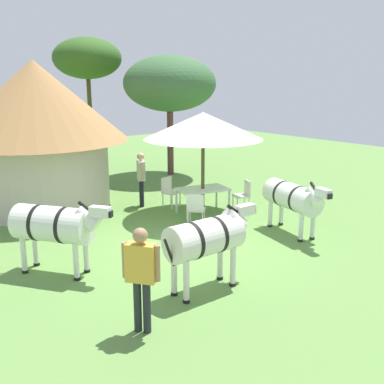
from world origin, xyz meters
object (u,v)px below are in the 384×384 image
object	(u,v)px
patio_dining_table	(203,191)
zebra_nearest_camera	(207,238)
patio_chair_near_lawn	(196,208)
patio_chair_near_hut	(169,190)
zebra_toward_hut	(293,198)
guest_beside_umbrella	(141,174)
acacia_tree_behind_hut	(170,84)
thatched_hut	(37,126)
shade_umbrella	(203,126)
patio_chair_west_end	(244,193)
zebra_by_umbrella	(55,225)
acacia_tree_left_background	(87,59)
standing_watcher	(141,271)

from	to	relation	value
patio_dining_table	zebra_nearest_camera	distance (m)	4.93
patio_dining_table	patio_chair_near_lawn	bearing A→B (deg)	-139.25
patio_chair_near_hut	patio_chair_near_lawn	distance (m)	2.14
patio_chair_near_hut	patio_chair_near_lawn	bearing A→B (deg)	58.82
patio_chair_near_hut	zebra_toward_hut	world-z (taller)	zebra_toward_hut
patio_chair_near_hut	guest_beside_umbrella	world-z (taller)	guest_beside_umbrella
patio_chair_near_hut	acacia_tree_behind_hut	bearing A→B (deg)	-140.80
patio_chair_near_lawn	guest_beside_umbrella	xyz separation A→B (m)	(0.04, 2.59, 0.47)
thatched_hut	shade_umbrella	xyz separation A→B (m)	(3.22, -3.69, 0.08)
patio_chair_near_hut	zebra_nearest_camera	bearing A→B (deg)	46.71
shade_umbrella	patio_chair_west_end	bearing A→B (deg)	-25.64
patio_dining_table	guest_beside_umbrella	xyz separation A→B (m)	(-0.91, 1.78, 0.33)
zebra_toward_hut	zebra_by_umbrella	bearing A→B (deg)	-1.28
zebra_toward_hut	acacia_tree_behind_hut	distance (m)	8.40
shade_umbrella	acacia_tree_left_background	world-z (taller)	acacia_tree_left_background
thatched_hut	standing_watcher	distance (m)	8.21
thatched_hut	patio_chair_near_lawn	distance (m)	5.40
zebra_by_umbrella	zebra_nearest_camera	bearing A→B (deg)	92.23
patio_chair_near_lawn	acacia_tree_behind_hut	world-z (taller)	acacia_tree_behind_hut
patio_chair_near_hut	standing_watcher	world-z (taller)	standing_watcher
patio_chair_near_hut	acacia_tree_left_background	distance (m)	7.54
patio_chair_west_end	zebra_nearest_camera	size ratio (longest dim) A/B	0.42
shade_umbrella	zebra_toward_hut	bearing A→B (deg)	-78.13
acacia_tree_left_background	zebra_toward_hut	bearing A→B (deg)	-89.71
patio_chair_near_lawn	patio_chair_west_end	world-z (taller)	same
patio_chair_near_lawn	zebra_by_umbrella	bearing A→B (deg)	-124.20
standing_watcher	zebra_nearest_camera	world-z (taller)	standing_watcher
patio_dining_table	guest_beside_umbrella	bearing A→B (deg)	117.09
thatched_hut	zebra_toward_hut	bearing A→B (deg)	-59.46
zebra_toward_hut	acacia_tree_left_background	size ratio (longest dim) A/B	0.43
patio_chair_near_lawn	zebra_toward_hut	world-z (taller)	zebra_toward_hut
patio_chair_near_lawn	acacia_tree_behind_hut	xyz separation A→B (m)	(3.56, 5.78, 3.04)
guest_beside_umbrella	standing_watcher	size ratio (longest dim) A/B	0.97
zebra_nearest_camera	patio_chair_near_lawn	bearing A→B (deg)	144.71
patio_chair_west_end	zebra_by_umbrella	xyz separation A→B (m)	(-6.09, -0.74, 0.49)
thatched_hut	guest_beside_umbrella	xyz separation A→B (m)	(2.31, -1.91, -1.45)
zebra_nearest_camera	acacia_tree_left_background	xyz separation A→B (m)	(3.70, 11.32, 3.50)
patio_chair_west_end	zebra_toward_hut	size ratio (longest dim) A/B	0.39
patio_chair_near_hut	acacia_tree_behind_hut	world-z (taller)	acacia_tree_behind_hut
acacia_tree_behind_hut	acacia_tree_left_background	xyz separation A→B (m)	(-2.09, 2.60, 0.95)
patio_dining_table	zebra_toward_hut	bearing A→B (deg)	-78.13
patio_chair_near_hut	patio_chair_west_end	bearing A→B (deg)	115.63
thatched_hut	patio_chair_near_hut	xyz separation A→B (m)	(2.94, -2.47, -1.92)
acacia_tree_behind_hut	patio_chair_near_hut	bearing A→B (deg)	-127.70
shade_umbrella	acacia_tree_behind_hut	xyz separation A→B (m)	(2.61, 4.96, 1.04)
zebra_toward_hut	acacia_tree_behind_hut	world-z (taller)	acacia_tree_behind_hut
patio_chair_near_lawn	standing_watcher	xyz separation A→B (m)	(-3.95, -3.40, 0.49)
guest_beside_umbrella	acacia_tree_left_background	distance (m)	6.93
zebra_nearest_camera	thatched_hut	bearing A→B (deg)	-177.74
thatched_hut	patio_chair_near_lawn	size ratio (longest dim) A/B	5.89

